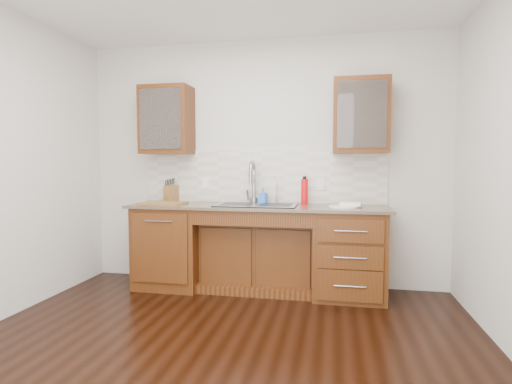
% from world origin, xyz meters
% --- Properties ---
extents(ground, '(4.00, 3.50, 0.10)m').
position_xyz_m(ground, '(0.00, 0.00, -0.05)').
color(ground, black).
extents(wall_back, '(4.00, 0.10, 2.70)m').
position_xyz_m(wall_back, '(0.00, 1.80, 1.35)').
color(wall_back, beige).
rests_on(wall_back, ground).
extents(wall_front, '(4.00, 0.10, 2.70)m').
position_xyz_m(wall_front, '(0.00, -1.80, 1.35)').
color(wall_front, beige).
rests_on(wall_front, ground).
extents(base_cabinet_left, '(0.70, 0.62, 0.88)m').
position_xyz_m(base_cabinet_left, '(-0.95, 1.44, 0.44)').
color(base_cabinet_left, '#593014').
rests_on(base_cabinet_left, ground).
extents(base_cabinet_center, '(1.20, 0.44, 0.70)m').
position_xyz_m(base_cabinet_center, '(0.00, 1.53, 0.35)').
color(base_cabinet_center, '#593014').
rests_on(base_cabinet_center, ground).
extents(base_cabinet_right, '(0.70, 0.62, 0.88)m').
position_xyz_m(base_cabinet_right, '(0.95, 1.44, 0.44)').
color(base_cabinet_right, '#593014').
rests_on(base_cabinet_right, ground).
extents(countertop, '(2.70, 0.65, 0.03)m').
position_xyz_m(countertop, '(0.00, 1.43, 0.90)').
color(countertop, '#84705B').
rests_on(countertop, base_cabinet_left).
extents(backsplash, '(2.70, 0.02, 0.59)m').
position_xyz_m(backsplash, '(0.00, 1.74, 1.21)').
color(backsplash, beige).
rests_on(backsplash, wall_back).
extents(sink, '(0.84, 0.46, 0.19)m').
position_xyz_m(sink, '(0.00, 1.41, 0.83)').
color(sink, '#9E9EA5').
rests_on(sink, countertop).
extents(faucet, '(0.04, 0.04, 0.40)m').
position_xyz_m(faucet, '(-0.07, 1.64, 1.11)').
color(faucet, '#999993').
rests_on(faucet, countertop).
extents(filter_tap, '(0.02, 0.02, 0.24)m').
position_xyz_m(filter_tap, '(0.18, 1.65, 1.03)').
color(filter_tap, '#999993').
rests_on(filter_tap, countertop).
extents(upper_cabinet_left, '(0.55, 0.34, 0.75)m').
position_xyz_m(upper_cabinet_left, '(-1.05, 1.58, 1.83)').
color(upper_cabinet_left, '#593014').
rests_on(upper_cabinet_left, wall_back).
extents(upper_cabinet_right, '(0.55, 0.34, 0.75)m').
position_xyz_m(upper_cabinet_right, '(1.05, 1.58, 1.83)').
color(upper_cabinet_right, '#593014').
rests_on(upper_cabinet_right, wall_back).
extents(outlet_left, '(0.08, 0.01, 0.12)m').
position_xyz_m(outlet_left, '(-0.65, 1.73, 1.12)').
color(outlet_left, white).
rests_on(outlet_left, backsplash).
extents(outlet_right, '(0.08, 0.01, 0.12)m').
position_xyz_m(outlet_right, '(0.65, 1.73, 1.12)').
color(outlet_right, white).
rests_on(outlet_right, backsplash).
extents(soap_bottle, '(0.09, 0.10, 0.17)m').
position_xyz_m(soap_bottle, '(0.04, 1.59, 0.99)').
color(soap_bottle, '#3674EA').
rests_on(soap_bottle, countertop).
extents(water_bottle, '(0.09, 0.09, 0.27)m').
position_xyz_m(water_bottle, '(0.49, 1.61, 1.04)').
color(water_bottle, red).
rests_on(water_bottle, countertop).
extents(plate, '(0.38, 0.38, 0.02)m').
position_xyz_m(plate, '(0.88, 1.38, 0.92)').
color(plate, white).
rests_on(plate, countertop).
extents(dish_towel, '(0.23, 0.18, 0.03)m').
position_xyz_m(dish_towel, '(0.96, 1.44, 0.94)').
color(dish_towel, white).
rests_on(dish_towel, plate).
extents(knife_block, '(0.14, 0.19, 0.18)m').
position_xyz_m(knife_block, '(-1.05, 1.67, 1.00)').
color(knife_block, '#986039').
rests_on(knife_block, countertop).
extents(cutting_board, '(0.48, 0.36, 0.02)m').
position_xyz_m(cutting_board, '(-1.00, 1.33, 0.92)').
color(cutting_board, brown).
rests_on(cutting_board, countertop).
extents(cup_left_a, '(0.15, 0.15, 0.09)m').
position_xyz_m(cup_left_a, '(-1.20, 1.58, 1.77)').
color(cup_left_a, white).
rests_on(cup_left_a, upper_cabinet_left).
extents(cup_left_b, '(0.11, 0.11, 0.09)m').
position_xyz_m(cup_left_b, '(-0.94, 1.58, 1.77)').
color(cup_left_b, white).
rests_on(cup_left_b, upper_cabinet_left).
extents(cup_right_a, '(0.16, 0.16, 0.09)m').
position_xyz_m(cup_right_a, '(0.96, 1.58, 1.77)').
color(cup_right_a, white).
rests_on(cup_right_a, upper_cabinet_right).
extents(cup_right_b, '(0.11, 0.11, 0.08)m').
position_xyz_m(cup_right_b, '(1.17, 1.58, 1.77)').
color(cup_right_b, white).
rests_on(cup_right_b, upper_cabinet_right).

